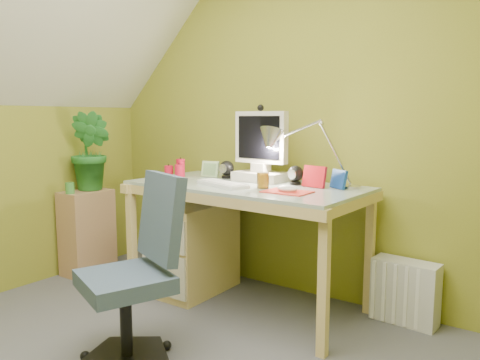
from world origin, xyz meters
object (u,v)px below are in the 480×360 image
Objects in this scene: desk at (246,245)px; radiator at (405,292)px; desk_lamp at (324,139)px; potted_plant at (91,151)px; task_chair at (125,281)px; monitor at (261,141)px; side_ledge at (87,232)px.

desk is 3.94× the size of radiator.
desk is 0.84m from desk_lamp.
potted_plant reaches higher than desk.
radiator is at bearing 21.28° from desk.
monitor is at bearing 107.75° from task_chair.
side_ledge is 2.36m from radiator.
task_chair is at bearing -116.64° from desk_lamp.
potted_plant reaches higher than radiator.
monitor is 0.45m from desk_lamp.
desk is 2.28× the size of side_ledge.
radiator is (0.93, 0.14, -0.88)m from monitor.
potted_plant is at bearing -164.09° from radiator.
side_ledge is at bearing -170.07° from desk_lamp.
desk_lamp is 1.82m from potted_plant.
monitor is at bearing 13.65° from potted_plant.
desk_lamp is 1.55× the size of radiator.
radiator is at bearing 11.57° from potted_plant.
task_chair is (1.30, -0.75, 0.10)m from side_ledge.
potted_plant is at bearing -171.47° from desk.
potted_plant is at bearing 60.85° from side_ledge.
side_ledge is at bearing -169.54° from desk.
potted_plant is (0.03, 0.05, 0.63)m from side_ledge.
monitor reaches higher than task_chair.
desk_lamp is 0.90× the size of side_ledge.
monitor is 0.92× the size of desk_lamp.
potted_plant is (-1.34, -0.33, -0.11)m from monitor.
monitor is 1.29m from radiator.
monitor reaches higher than desk.
potted_plant is at bearing 169.16° from task_chair.
radiator is (0.93, 0.32, -0.21)m from desk.
monitor reaches higher than potted_plant.
task_chair is 1.63m from radiator.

